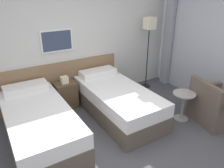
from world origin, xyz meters
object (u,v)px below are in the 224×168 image
at_px(bed_near_door, 39,124).
at_px(armchair, 216,108).
at_px(floor_lamp, 149,30).
at_px(nightstand, 66,95).
at_px(side_table, 183,101).
at_px(bed_near_window, 117,101).

relative_size(bed_near_door, armchair, 2.17).
bearing_deg(floor_lamp, nightstand, 178.79).
relative_size(floor_lamp, side_table, 3.12).
xyz_separation_m(bed_near_window, armchair, (1.46, -1.17, -0.02)).
bearing_deg(side_table, bed_near_door, 162.31).
relative_size(bed_near_door, side_table, 3.71).
xyz_separation_m(nightstand, floor_lamp, (2.11, -0.04, 1.14)).
bearing_deg(floor_lamp, side_table, -103.86).
bearing_deg(bed_near_window, nightstand, 133.49).
relative_size(bed_near_window, nightstand, 2.94).
height_order(bed_near_door, armchair, armchair).
xyz_separation_m(bed_near_door, side_table, (2.49, -0.79, 0.08)).
distance_m(bed_near_door, nightstand, 1.09).
distance_m(floor_lamp, armchair, 2.24).
distance_m(nightstand, armchair, 2.96).
xyz_separation_m(bed_near_door, nightstand, (0.75, 0.79, -0.01)).
bearing_deg(nightstand, floor_lamp, -1.21).
relative_size(nightstand, side_table, 1.26).
xyz_separation_m(bed_near_window, floor_lamp, (1.36, 0.75, 1.13)).
relative_size(bed_near_window, floor_lamp, 1.19).
relative_size(side_table, armchair, 0.58).
bearing_deg(floor_lamp, bed_near_door, -165.35).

